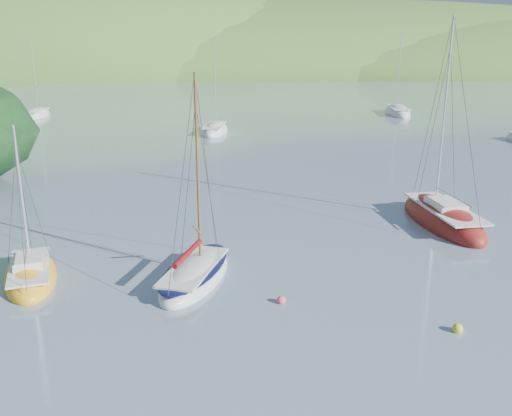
{
  "coord_description": "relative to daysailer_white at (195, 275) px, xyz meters",
  "views": [
    {
      "loc": [
        -4.48,
        -18.98,
        10.71
      ],
      "look_at": [
        -1.73,
        8.0,
        2.42
      ],
      "focal_mm": 40.0,
      "sensor_mm": 36.0,
      "label": 1
    }
  ],
  "objects": [
    {
      "name": "distant_sloop_c",
      "position": [
        -21.41,
        55.92,
        -0.04
      ],
      "size": [
        3.27,
        7.64,
        10.62
      ],
      "rotation": [
        0.0,
        0.0,
        -0.09
      ],
      "color": "silver",
      "rests_on": "ground"
    },
    {
      "name": "daysailer_white",
      "position": [
        0.0,
        0.0,
        0.0
      ],
      "size": [
        4.42,
        6.84,
        9.87
      ],
      "rotation": [
        0.0,
        0.0,
        -0.35
      ],
      "color": "silver",
      "rests_on": "ground"
    },
    {
      "name": "ground",
      "position": [
        4.83,
        -5.05,
        -0.22
      ],
      "size": [
        700.0,
        700.0,
        0.0
      ],
      "primitive_type": "plane",
      "color": "slate",
      "rests_on": "ground"
    },
    {
      "name": "distant_sloop_a",
      "position": [
        2.21,
        40.52,
        -0.04
      ],
      "size": [
        4.04,
        8.02,
        10.93
      ],
      "rotation": [
        0.0,
        0.0,
        -0.18
      ],
      "color": "silver",
      "rests_on": "ground"
    },
    {
      "name": "sloop_red",
      "position": [
        14.53,
        6.58,
        0.01
      ],
      "size": [
        3.43,
        8.76,
        12.75
      ],
      "rotation": [
        0.0,
        0.0,
        0.06
      ],
      "color": "maroon",
      "rests_on": "ground"
    },
    {
      "name": "shoreline_hills",
      "position": [
        -4.83,
        167.37,
        -0.22
      ],
      "size": [
        690.0,
        135.0,
        56.0
      ],
      "color": "#3F732C",
      "rests_on": "ground"
    },
    {
      "name": "distant_sloop_b",
      "position": [
        28.09,
        53.46,
        -0.02
      ],
      "size": [
        4.27,
        9.07,
        12.44
      ],
      "rotation": [
        0.0,
        0.0,
        -0.14
      ],
      "color": "silver",
      "rests_on": "ground"
    },
    {
      "name": "sailboat_yellow",
      "position": [
        -7.47,
        0.8,
        -0.04
      ],
      "size": [
        3.52,
        6.11,
        7.62
      ],
      "rotation": [
        0.0,
        0.0,
        0.23
      ],
      "color": "gold",
      "rests_on": "ground"
    },
    {
      "name": "mooring_buoys",
      "position": [
        11.27,
        -1.28,
        -0.1
      ],
      "size": [
        14.99,
        10.06,
        0.42
      ],
      "color": "yellow",
      "rests_on": "ground"
    }
  ]
}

